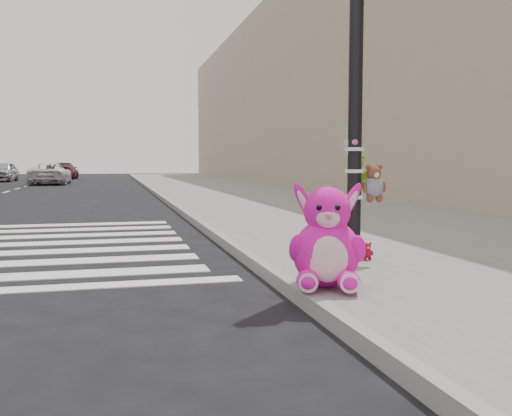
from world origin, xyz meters
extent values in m
plane|color=black|center=(0.00, 0.00, 0.00)|extent=(120.00, 120.00, 0.00)
cube|color=slate|center=(5.00, 10.00, 0.07)|extent=(7.00, 80.00, 0.14)
cube|color=gray|center=(1.55, 10.00, 0.07)|extent=(0.12, 80.00, 0.15)
cube|color=tan|center=(10.50, 20.00, 5.00)|extent=(5.00, 60.00, 10.00)
cylinder|color=black|center=(2.60, 1.80, 2.14)|extent=(0.16, 0.16, 4.00)
cylinder|color=white|center=(2.60, 1.80, 0.89)|extent=(0.22, 0.22, 0.04)
cylinder|color=white|center=(2.60, 1.80, 1.19)|extent=(0.22, 0.22, 0.04)
cylinder|color=white|center=(2.60, 1.80, 1.44)|extent=(0.22, 0.22, 0.04)
ellipsoid|color=#FF15B5|center=(1.55, 0.39, 0.23)|extent=(0.30, 0.38, 0.18)
ellipsoid|color=#FF15B5|center=(1.88, 0.28, 0.23)|extent=(0.30, 0.38, 0.18)
ellipsoid|color=#FF15B5|center=(1.80, 0.60, 0.46)|extent=(0.77, 0.71, 0.63)
ellipsoid|color=#F9BFD1|center=(1.73, 0.39, 0.44)|extent=(0.37, 0.23, 0.42)
sphere|color=#FF15B5|center=(1.80, 0.60, 0.85)|extent=(0.55, 0.55, 0.44)
ellipsoid|color=#FF15B5|center=(1.62, 0.68, 0.91)|extent=(0.31, 0.18, 0.44)
ellipsoid|color=#FF15B5|center=(1.99, 0.56, 0.91)|extent=(0.31, 0.18, 0.44)
imported|color=silver|center=(-3.50, 30.24, 0.61)|extent=(2.14, 4.46, 1.23)
imported|color=maroon|center=(-3.50, 40.26, 0.62)|extent=(1.94, 4.33, 1.23)
imported|color=#B6B6BB|center=(-7.03, 36.03, 0.66)|extent=(1.71, 3.93, 1.32)
camera|label=1|loc=(-0.11, -4.28, 1.30)|focal=40.00mm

